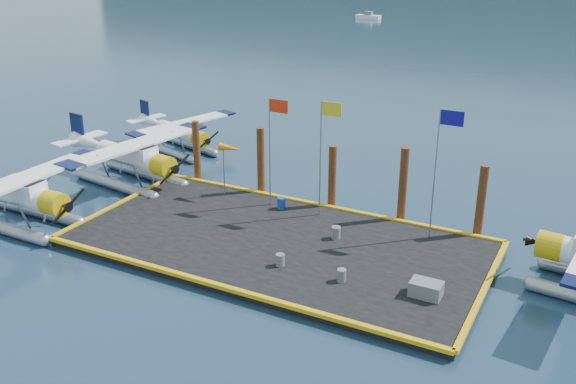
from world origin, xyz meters
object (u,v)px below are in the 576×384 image
windsock (230,149)px  drum_3 (280,260)px  piling_2 (332,179)px  piling_3 (403,187)px  seaplane_a (19,198)px  piling_0 (197,153)px  crate (426,289)px  drum_1 (342,275)px  flagpole_blue (441,156)px  drum_2 (336,233)px  drum_5 (281,203)px  flagpole_red (273,136)px  piling_1 (261,163)px  seaplane_c (181,135)px  seaplane_b (134,160)px  piling_4 (481,204)px  flagpole_yellow (324,142)px

windsock → drum_3: bearing=-43.1°
piling_2 → piling_3: piling_3 is taller
seaplane_a → piling_3: size_ratio=2.37×
piling_0 → crate: bearing=-23.3°
seaplane_a → drum_1: 17.63m
flagpole_blue → piling_2: bearing=165.5°
drum_2 → drum_5: drum_5 is taller
flagpole_red → flagpole_blue: flagpole_blue is taller
seaplane_a → piling_1: size_ratio=2.43×
seaplane_a → seaplane_c: bearing=-180.0°
seaplane_a → flagpole_red: 13.64m
drum_2 → flagpole_red: size_ratio=0.10×
drum_3 → flagpole_blue: flagpole_blue is taller
piling_1 → drum_5: bearing=-38.1°
crate → windsock: (-12.97, 5.49, 2.50)m
drum_5 → flagpole_red: (-0.60, 0.21, 3.68)m
drum_3 → piling_1: bearing=125.3°
seaplane_b → piling_4: size_ratio=2.62×
drum_1 → drum_5: (-6.07, 5.78, 0.03)m
windsock → flagpole_yellow: bearing=0.0°
seaplane_a → drum_3: size_ratio=17.93×
piling_0 → seaplane_b: bearing=-148.9°
seaplane_a → crate: bearing=96.4°
windsock → crate: bearing=-23.0°
drum_5 → flagpole_red: 3.74m
piling_1 → flagpole_red: bearing=-43.2°
flagpole_yellow → crate: bearing=-37.2°
seaplane_c → seaplane_a: bearing=16.2°
drum_5 → seaplane_a: bearing=-146.5°
drum_1 → piling_3: bearing=89.0°
piling_3 → piling_4: (4.00, 0.00, -0.15)m
drum_3 → piling_0: piling_0 is taller
crate → drum_1: bearing=-172.1°
flagpole_yellow → piling_1: bearing=161.2°
flagpole_red → windsock: flagpole_red is taller
drum_5 → piling_2: (2.20, 1.81, 1.19)m
piling_2 → piling_4: (8.00, 0.00, 0.10)m
seaplane_b → flagpole_blue: size_ratio=1.61×
seaplane_a → piling_4: piling_4 is taller
flagpole_blue → piling_4: bearing=41.6°
flagpole_yellow → piling_3: (3.80, 1.60, -2.36)m
drum_3 → flagpole_red: (-3.66, 5.99, 3.71)m
piling_1 → piling_4: bearing=0.0°
flagpole_yellow → windsock: (-5.73, 0.00, -1.28)m
flagpole_red → piling_3: flagpole_red is taller
flagpole_yellow → piling_4: size_ratio=1.55×
windsock → piling_2: 5.90m
crate → piling_3: (-3.44, 7.09, 1.42)m
drum_1 → flagpole_red: size_ratio=0.09×
windsock → piling_2: piling_2 is taller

